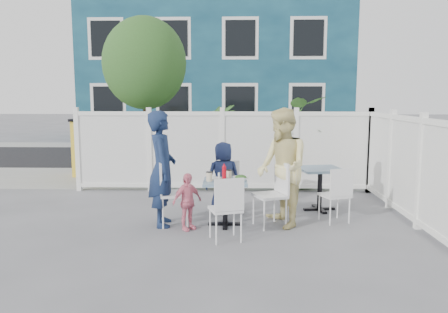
{
  "coord_description": "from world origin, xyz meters",
  "views": [
    {
      "loc": [
        0.39,
        -6.18,
        1.9
      ],
      "look_at": [
        0.19,
        0.49,
        0.97
      ],
      "focal_mm": 35.0,
      "sensor_mm": 36.0,
      "label": 1
    }
  ],
  "objects_px": {
    "utility_cabinet": "(90,149)",
    "chair_right": "(275,189)",
    "chair_back": "(229,183)",
    "woman": "(282,168)",
    "chair_near": "(227,205)",
    "chair_left": "(168,188)",
    "main_table": "(225,191)",
    "boy": "(223,177)",
    "toddler": "(187,202)",
    "man": "(162,169)",
    "spare_table": "(320,178)"
  },
  "relations": [
    {
      "from": "utility_cabinet",
      "to": "chair_near",
      "type": "distance_m",
      "value": 5.74
    },
    {
      "from": "chair_near",
      "to": "man",
      "type": "bearing_deg",
      "value": 124.8
    },
    {
      "from": "chair_back",
      "to": "man",
      "type": "bearing_deg",
      "value": 25.39
    },
    {
      "from": "woman",
      "to": "boy",
      "type": "xyz_separation_m",
      "value": [
        -0.88,
        0.79,
        -0.29
      ]
    },
    {
      "from": "chair_left",
      "to": "man",
      "type": "height_order",
      "value": "man"
    },
    {
      "from": "utility_cabinet",
      "to": "chair_near",
      "type": "height_order",
      "value": "utility_cabinet"
    },
    {
      "from": "utility_cabinet",
      "to": "chair_right",
      "type": "height_order",
      "value": "utility_cabinet"
    },
    {
      "from": "toddler",
      "to": "chair_right",
      "type": "bearing_deg",
      "value": -31.15
    },
    {
      "from": "spare_table",
      "to": "chair_back",
      "type": "xyz_separation_m",
      "value": [
        -1.51,
        -0.13,
        -0.07
      ]
    },
    {
      "from": "utility_cabinet",
      "to": "chair_back",
      "type": "distance_m",
      "value": 4.6
    },
    {
      "from": "chair_right",
      "to": "man",
      "type": "height_order",
      "value": "man"
    },
    {
      "from": "main_table",
      "to": "woman",
      "type": "height_order",
      "value": "woman"
    },
    {
      "from": "main_table",
      "to": "chair_near",
      "type": "bearing_deg",
      "value": -86.62
    },
    {
      "from": "chair_left",
      "to": "chair_right",
      "type": "distance_m",
      "value": 1.57
    },
    {
      "from": "man",
      "to": "woman",
      "type": "distance_m",
      "value": 1.75
    },
    {
      "from": "chair_right",
      "to": "woman",
      "type": "distance_m",
      "value": 0.33
    },
    {
      "from": "chair_near",
      "to": "spare_table",
      "type": "bearing_deg",
      "value": 29.66
    },
    {
      "from": "woman",
      "to": "chair_left",
      "type": "bearing_deg",
      "value": -107.01
    },
    {
      "from": "woman",
      "to": "boy",
      "type": "relative_size",
      "value": 1.5
    },
    {
      "from": "utility_cabinet",
      "to": "main_table",
      "type": "bearing_deg",
      "value": -47.96
    },
    {
      "from": "utility_cabinet",
      "to": "woman",
      "type": "relative_size",
      "value": 0.76
    },
    {
      "from": "main_table",
      "to": "boy",
      "type": "xyz_separation_m",
      "value": [
        -0.05,
        0.79,
        0.06
      ]
    },
    {
      "from": "man",
      "to": "boy",
      "type": "relative_size",
      "value": 1.46
    },
    {
      "from": "chair_right",
      "to": "boy",
      "type": "relative_size",
      "value": 0.81
    },
    {
      "from": "spare_table",
      "to": "chair_back",
      "type": "height_order",
      "value": "chair_back"
    },
    {
      "from": "chair_back",
      "to": "man",
      "type": "distance_m",
      "value": 1.3
    },
    {
      "from": "spare_table",
      "to": "man",
      "type": "bearing_deg",
      "value": -159.73
    },
    {
      "from": "main_table",
      "to": "toddler",
      "type": "height_order",
      "value": "toddler"
    },
    {
      "from": "chair_left",
      "to": "toddler",
      "type": "distance_m",
      "value": 0.41
    },
    {
      "from": "utility_cabinet",
      "to": "chair_near",
      "type": "bearing_deg",
      "value": -52.44
    },
    {
      "from": "chair_back",
      "to": "toddler",
      "type": "xyz_separation_m",
      "value": [
        -0.59,
        -1.01,
        -0.08
      ]
    },
    {
      "from": "chair_near",
      "to": "boy",
      "type": "xyz_separation_m",
      "value": [
        -0.1,
        1.53,
        0.08
      ]
    },
    {
      "from": "chair_back",
      "to": "woman",
      "type": "bearing_deg",
      "value": 121.33
    },
    {
      "from": "main_table",
      "to": "spare_table",
      "type": "bearing_deg",
      "value": 30.33
    },
    {
      "from": "chair_back",
      "to": "woman",
      "type": "relative_size",
      "value": 0.48
    },
    {
      "from": "chair_back",
      "to": "utility_cabinet",
      "type": "bearing_deg",
      "value": -56.28
    },
    {
      "from": "woman",
      "to": "man",
      "type": "bearing_deg",
      "value": -107.01
    },
    {
      "from": "woman",
      "to": "chair_back",
      "type": "bearing_deg",
      "value": -152.29
    },
    {
      "from": "woman",
      "to": "chair_right",
      "type": "bearing_deg",
      "value": -108.38
    },
    {
      "from": "spare_table",
      "to": "woman",
      "type": "distance_m",
      "value": 1.21
    },
    {
      "from": "chair_near",
      "to": "chair_right",
      "type": "bearing_deg",
      "value": 29.47
    },
    {
      "from": "woman",
      "to": "toddler",
      "type": "xyz_separation_m",
      "value": [
        -1.36,
        -0.23,
        -0.46
      ]
    },
    {
      "from": "main_table",
      "to": "toddler",
      "type": "bearing_deg",
      "value": -156.71
    },
    {
      "from": "main_table",
      "to": "chair_back",
      "type": "bearing_deg",
      "value": 86.4
    },
    {
      "from": "utility_cabinet",
      "to": "chair_right",
      "type": "xyz_separation_m",
      "value": [
        4.05,
        -3.91,
        -0.11
      ]
    },
    {
      "from": "chair_right",
      "to": "toddler",
      "type": "distance_m",
      "value": 1.29
    },
    {
      "from": "utility_cabinet",
      "to": "chair_back",
      "type": "xyz_separation_m",
      "value": [
        3.37,
        -3.13,
        -0.17
      ]
    },
    {
      "from": "boy",
      "to": "utility_cabinet",
      "type": "bearing_deg",
      "value": -61.03
    },
    {
      "from": "chair_near",
      "to": "chair_left",
      "type": "bearing_deg",
      "value": 122.27
    },
    {
      "from": "main_table",
      "to": "toddler",
      "type": "xyz_separation_m",
      "value": [
        -0.54,
        -0.23,
        -0.11
      ]
    }
  ]
}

